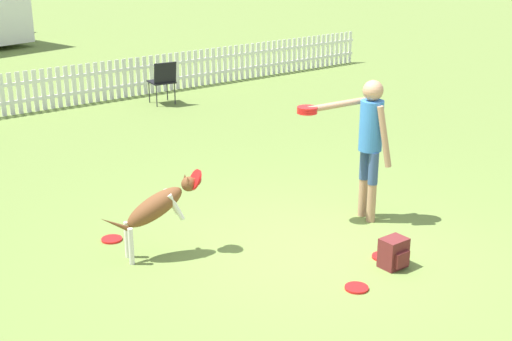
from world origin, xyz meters
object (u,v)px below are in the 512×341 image
handler_person (367,133)px  frisbee_near_handler (383,257)px  frisbee_near_dog (112,239)px  backpack_on_grass (394,253)px  frisbee_midfield (357,288)px  leaping_dog (158,206)px  folding_chair_blue_left (163,79)px

handler_person → frisbee_near_handler: (-0.62, -0.91, -1.09)m
frisbee_near_dog → backpack_on_grass: backpack_on_grass is taller
handler_person → backpack_on_grass: handler_person is taller
handler_person → frisbee_midfield: 2.14m
leaping_dog → folding_chair_blue_left: 7.02m
frisbee_near_handler → frisbee_near_dog: 3.10m
frisbee_near_dog → folding_chair_blue_left: 6.60m
handler_person → frisbee_near_dog: bearing=78.9°
frisbee_near_dog → backpack_on_grass: bearing=-49.6°
frisbee_near_handler → backpack_on_grass: backpack_on_grass is taller
leaping_dog → folding_chair_blue_left: bearing=163.4°
handler_person → frisbee_near_handler: handler_person is taller
frisbee_midfield → folding_chair_blue_left: bearing=72.9°
frisbee_near_handler → backpack_on_grass: (-0.08, -0.22, 0.15)m
leaping_dog → folding_chair_blue_left: leaping_dog is taller
frisbee_near_handler → frisbee_midfield: (-0.74, -0.33, 0.00)m
leaping_dog → frisbee_midfield: bearing=46.3°
backpack_on_grass → folding_chair_blue_left: bearing=77.2°
frisbee_midfield → folding_chair_blue_left: 8.28m
backpack_on_grass → folding_chair_blue_left: size_ratio=0.37×
frisbee_near_handler → leaping_dog: bearing=141.0°
handler_person → leaping_dog: bearing=90.2°
leaping_dog → frisbee_near_dog: size_ratio=4.74×
frisbee_near_dog → backpack_on_grass: size_ratio=0.73×
handler_person → leaping_dog: 2.66m
leaping_dog → frisbee_near_handler: leaping_dog is taller
leaping_dog → frisbee_near_handler: 2.52m
frisbee_midfield → frisbee_near_dog: bearing=119.0°
frisbee_near_dog → frisbee_near_handler: bearing=-45.9°
frisbee_near_dog → frisbee_midfield: bearing=-61.0°
handler_person → folding_chair_blue_left: size_ratio=1.99×
folding_chair_blue_left → backpack_on_grass: bearing=85.0°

